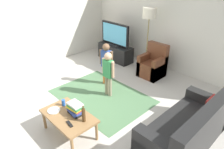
% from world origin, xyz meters
% --- Properties ---
extents(ground, '(7.80, 7.80, 0.00)m').
position_xyz_m(ground, '(0.00, 0.00, 0.00)').
color(ground, '#B2ADA3').
extents(wall_back, '(6.00, 0.12, 2.70)m').
position_xyz_m(wall_back, '(0.00, 3.00, 1.35)').
color(wall_back, silver).
rests_on(wall_back, ground).
extents(wall_left, '(0.12, 6.00, 2.70)m').
position_xyz_m(wall_left, '(-3.00, 0.00, 1.35)').
color(wall_left, silver).
rests_on(wall_left, ground).
extents(area_rug, '(2.20, 1.60, 0.01)m').
position_xyz_m(area_rug, '(-0.27, 0.52, 0.00)').
color(area_rug, '#4C724C').
rests_on(area_rug, ground).
extents(tv_stand, '(1.20, 0.44, 0.50)m').
position_xyz_m(tv_stand, '(-1.60, 2.30, 0.24)').
color(tv_stand, black).
rests_on(tv_stand, ground).
extents(tv, '(1.10, 0.28, 0.71)m').
position_xyz_m(tv, '(-1.60, 2.28, 0.85)').
color(tv, black).
rests_on(tv, tv_stand).
extents(couch, '(0.80, 1.80, 0.86)m').
position_xyz_m(couch, '(1.86, 0.58, 0.29)').
color(couch, black).
rests_on(couch, ground).
extents(armchair, '(0.60, 0.60, 0.90)m').
position_xyz_m(armchair, '(-0.09, 2.26, 0.30)').
color(armchair, brown).
rests_on(armchair, ground).
extents(floor_lamp, '(0.36, 0.36, 1.78)m').
position_xyz_m(floor_lamp, '(-0.49, 2.45, 1.54)').
color(floor_lamp, '#262626').
rests_on(floor_lamp, ground).
extents(child_near_tv, '(0.35, 0.20, 1.09)m').
position_xyz_m(child_near_tv, '(-0.64, 1.02, 0.66)').
color(child_near_tv, orange).
rests_on(child_near_tv, ground).
extents(child_center, '(0.36, 0.17, 1.07)m').
position_xyz_m(child_center, '(-0.21, 0.68, 0.64)').
color(child_center, gray).
rests_on(child_center, ground).
extents(coffee_table, '(1.00, 0.60, 0.42)m').
position_xyz_m(coffee_table, '(0.25, -0.70, 0.37)').
color(coffee_table, olive).
rests_on(coffee_table, ground).
extents(book_stack, '(0.30, 0.22, 0.21)m').
position_xyz_m(book_stack, '(0.30, -0.58, 0.52)').
color(book_stack, black).
rests_on(book_stack, coffee_table).
extents(bottle, '(0.06, 0.06, 0.31)m').
position_xyz_m(bottle, '(0.57, -0.60, 0.55)').
color(bottle, '#4C3319').
rests_on(bottle, coffee_table).
extents(tv_remote, '(0.18, 0.07, 0.02)m').
position_xyz_m(tv_remote, '(0.47, -0.82, 0.43)').
color(tv_remote, black).
rests_on(tv_remote, coffee_table).
extents(soda_can, '(0.07, 0.07, 0.12)m').
position_xyz_m(soda_can, '(-0.05, -0.60, 0.48)').
color(soda_can, '#2659B2').
rests_on(soda_can, coffee_table).
extents(plate, '(0.22, 0.22, 0.02)m').
position_xyz_m(plate, '(-0.03, -0.82, 0.43)').
color(plate, white).
rests_on(plate, coffee_table).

